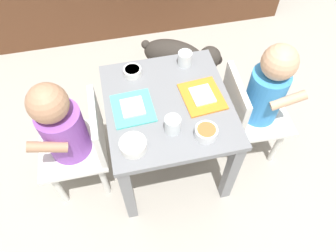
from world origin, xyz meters
The scene contains 12 objects.
ground_plane centered at (0.00, 0.00, 0.00)m, with size 7.00×7.00×0.00m, color #9E998E.
dining_table centered at (0.00, 0.00, 0.37)m, with size 0.50×0.54×0.46m.
seated_child_left centered at (-0.41, -0.01, 0.41)m, with size 0.28×0.28×0.65m.
seated_child_right centered at (0.41, -0.01, 0.42)m, with size 0.29×0.29×0.67m.
dog centered at (0.18, 0.51, 0.21)m, with size 0.43×0.33×0.32m.
food_tray_left centered at (-0.14, 0.00, 0.46)m, with size 0.17×0.18×0.02m.
food_tray_right centered at (0.14, 0.00, 0.46)m, with size 0.17×0.19×0.02m.
water_cup_left centered at (-0.01, -0.13, 0.49)m, with size 0.06×0.06×0.07m.
water_cup_right centered at (0.12, 0.20, 0.48)m, with size 0.06×0.06×0.06m.
cereal_bowl_right_side centered at (0.10, -0.18, 0.48)m, with size 0.08×0.08×0.04m.
veggie_bowl_near centered at (-0.11, 0.19, 0.47)m, with size 0.08×0.08×0.03m.
cereal_bowl_left_side centered at (-0.17, -0.18, 0.48)m, with size 0.10×0.10×0.04m.
Camera 1 is at (-0.17, -0.77, 1.41)m, focal length 33.03 mm.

